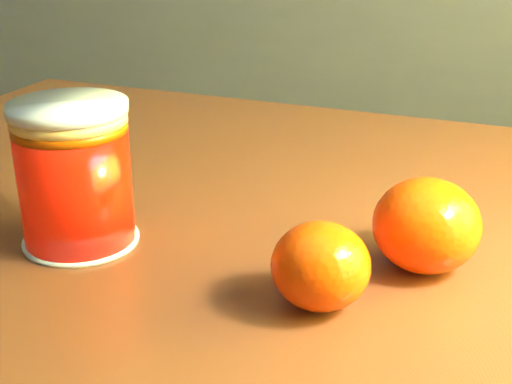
% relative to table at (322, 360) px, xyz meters
% --- Properties ---
extents(kitchen_counter, '(3.15, 0.60, 0.90)m').
position_rel_table_xyz_m(kitchen_counter, '(-0.89, 1.48, -0.22)').
color(kitchen_counter, '#54555A').
rests_on(kitchen_counter, ground).
extents(table, '(1.07, 0.79, 0.77)m').
position_rel_table_xyz_m(table, '(0.00, 0.00, 0.00)').
color(table, brown).
rests_on(table, ground).
extents(juice_glass, '(0.08, 0.08, 0.10)m').
position_rel_table_xyz_m(juice_glass, '(-0.18, -0.04, 0.15)').
color(juice_glass, red).
rests_on(juice_glass, table).
extents(orange_front, '(0.10, 0.10, 0.06)m').
position_rel_table_xyz_m(orange_front, '(0.07, -0.01, 0.13)').
color(orange_front, '#FF4705').
rests_on(orange_front, table).
extents(orange_back, '(0.08, 0.08, 0.05)m').
position_rel_table_xyz_m(orange_back, '(0.01, -0.08, 0.13)').
color(orange_back, '#FF4705').
rests_on(orange_back, table).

